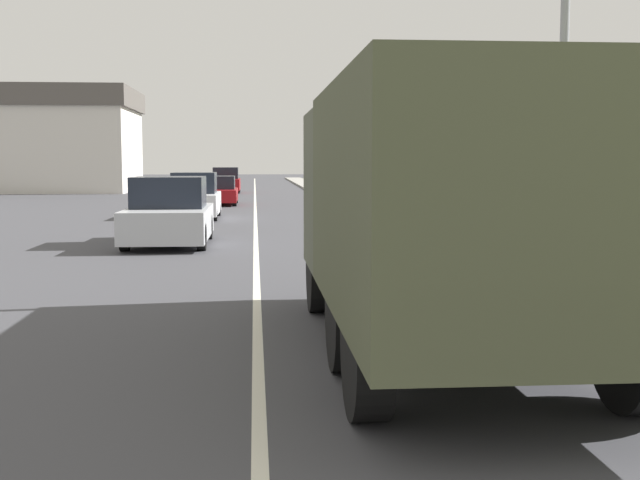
{
  "coord_description": "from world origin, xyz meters",
  "views": [
    {
      "loc": [
        -0.02,
        4.57,
        2.06
      ],
      "look_at": [
        0.78,
        14.39,
        1.09
      ],
      "focal_mm": 45.0,
      "sensor_mm": 36.0,
      "label": 1
    }
  ],
  "objects_px": {
    "car_third_ahead": "(217,192)",
    "car_fourth_ahead": "(226,181)",
    "military_truck": "(441,202)",
    "car_nearest_ahead": "(169,214)",
    "car_second_ahead": "(195,198)",
    "lamp_post": "(551,32)"
  },
  "relations": [
    {
      "from": "military_truck",
      "to": "car_nearest_ahead",
      "type": "relative_size",
      "value": 1.63
    },
    {
      "from": "military_truck",
      "to": "car_third_ahead",
      "type": "distance_m",
      "value": 30.11
    },
    {
      "from": "car_second_ahead",
      "to": "car_third_ahead",
      "type": "bearing_deg",
      "value": 87.69
    },
    {
      "from": "military_truck",
      "to": "car_nearest_ahead",
      "type": "xyz_separation_m",
      "value": [
        -4.07,
        11.58,
        -0.88
      ]
    },
    {
      "from": "car_second_ahead",
      "to": "car_fourth_ahead",
      "type": "height_order",
      "value": "car_fourth_ahead"
    },
    {
      "from": "military_truck",
      "to": "lamp_post",
      "type": "bearing_deg",
      "value": 56.08
    },
    {
      "from": "military_truck",
      "to": "car_second_ahead",
      "type": "height_order",
      "value": "military_truck"
    },
    {
      "from": "lamp_post",
      "to": "car_nearest_ahead",
      "type": "bearing_deg",
      "value": 130.67
    },
    {
      "from": "car_third_ahead",
      "to": "car_fourth_ahead",
      "type": "bearing_deg",
      "value": 90.28
    },
    {
      "from": "military_truck",
      "to": "car_second_ahead",
      "type": "relative_size",
      "value": 1.64
    },
    {
      "from": "car_second_ahead",
      "to": "lamp_post",
      "type": "distance_m",
      "value": 18.51
    },
    {
      "from": "car_nearest_ahead",
      "to": "car_third_ahead",
      "type": "height_order",
      "value": "car_nearest_ahead"
    },
    {
      "from": "lamp_post",
      "to": "car_fourth_ahead",
      "type": "bearing_deg",
      "value": 99.01
    },
    {
      "from": "car_fourth_ahead",
      "to": "car_nearest_ahead",
      "type": "bearing_deg",
      "value": -90.41
    },
    {
      "from": "military_truck",
      "to": "car_fourth_ahead",
      "type": "relative_size",
      "value": 1.75
    },
    {
      "from": "military_truck",
      "to": "car_fourth_ahead",
      "type": "distance_m",
      "value": 44.48
    },
    {
      "from": "car_nearest_ahead",
      "to": "car_third_ahead",
      "type": "xyz_separation_m",
      "value": [
        0.31,
        18.28,
        -0.13
      ]
    },
    {
      "from": "car_nearest_ahead",
      "to": "lamp_post",
      "type": "bearing_deg",
      "value": -49.33
    },
    {
      "from": "lamp_post",
      "to": "car_third_ahead",
      "type": "bearing_deg",
      "value": 103.7
    },
    {
      "from": "military_truck",
      "to": "lamp_post",
      "type": "relative_size",
      "value": 1.07
    },
    {
      "from": "military_truck",
      "to": "car_fourth_ahead",
      "type": "bearing_deg",
      "value": 94.95
    },
    {
      "from": "car_third_ahead",
      "to": "lamp_post",
      "type": "height_order",
      "value": "lamp_post"
    }
  ]
}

